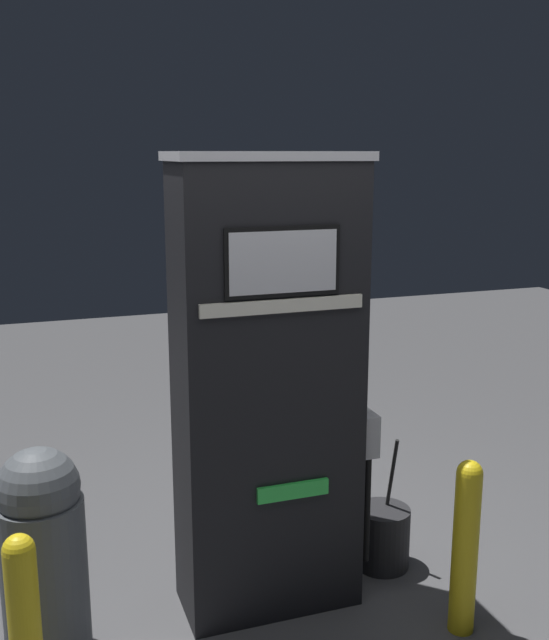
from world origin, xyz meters
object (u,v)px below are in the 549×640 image
Objects in this scene: trash_bin at (43,554)px; squeegee_bucket at (382,537)px; safety_bollard_far at (25,626)px; safety_bollard at (465,543)px; gas_pump at (268,389)px.

squeegee_bucket is (1.70, 0.19, -0.33)m from trash_bin.
safety_bollard_far is at bearing -162.61° from squeegee_bucket.
safety_bollard is 1.05× the size of safety_bollard_far.
trash_bin is (-1.04, -0.10, -0.58)m from gas_pump.
trash_bin is (-1.79, 0.42, 0.06)m from safety_bollard.
safety_bollard is 1.84m from trash_bin.
gas_pump is at bearing -172.44° from squeegee_bucket.
gas_pump is 1.20m from trash_bin.
trash_bin is at bearing 166.77° from safety_bollard.
gas_pump reaches higher than safety_bollard_far.
gas_pump reaches higher than squeegee_bucket.
safety_bollard is at bearing -34.87° from gas_pump.
gas_pump is at bearing 145.13° from safety_bollard.
trash_bin is at bearing -174.22° from gas_pump.
safety_bollard_far is (-1.12, -0.47, -0.66)m from gas_pump.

